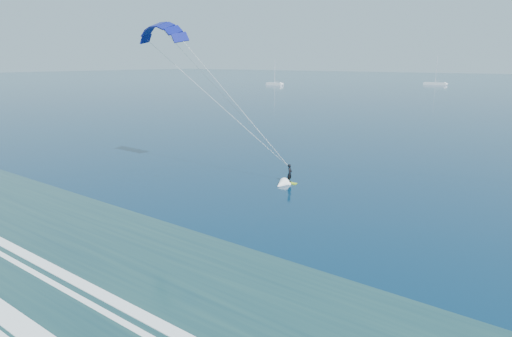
{
  "coord_description": "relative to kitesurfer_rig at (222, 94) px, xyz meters",
  "views": [
    {
      "loc": [
        22.31,
        -2.65,
        12.01
      ],
      "look_at": [
        -0.8,
        27.08,
        3.02
      ],
      "focal_mm": 32.0,
      "sensor_mm": 36.0,
      "label": 1
    }
  ],
  "objects": [
    {
      "name": "kitesurfer_rig",
      "position": [
        0.0,
        0.0,
        0.0
      ],
      "size": [
        17.53,
        7.03,
        16.79
      ],
      "color": "#94BD16",
      "rests_on": "ground"
    },
    {
      "name": "sailboat_0",
      "position": [
        -99.55,
        148.28,
        -7.98
      ],
      "size": [
        8.74,
        2.4,
        11.88
      ],
      "color": "white",
      "rests_on": "ground"
    },
    {
      "name": "sailboat_1",
      "position": [
        -38.85,
        198.42,
        -7.96
      ],
      "size": [
        10.66,
        2.4,
        14.11
      ],
      "color": "white",
      "rests_on": "ground"
    }
  ]
}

